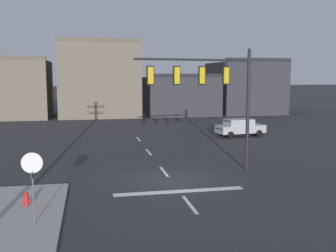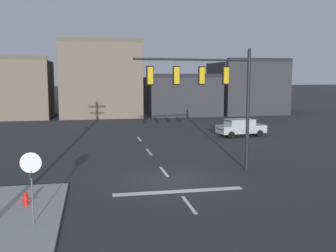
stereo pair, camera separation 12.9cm
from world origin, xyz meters
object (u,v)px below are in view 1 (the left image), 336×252
stop_sign (32,171)px  fire_hydrant (26,202)px  signal_mast_near_side (212,87)px  car_lot_nearside (240,127)px

stop_sign → fire_hydrant: (-0.61, 2.21, -1.82)m
signal_mast_near_side → stop_sign: 11.32m
signal_mast_near_side → fire_hydrant: size_ratio=9.52×
stop_sign → car_lot_nearside: stop_sign is taller
signal_mast_near_side → car_lot_nearside: size_ratio=1.55×
stop_sign → fire_hydrant: bearing=105.5°
signal_mast_near_side → fire_hydrant: bearing=-155.5°
car_lot_nearside → stop_sign: bearing=-129.2°
signal_mast_near_side → car_lot_nearside: 14.96m
stop_sign → car_lot_nearside: bearing=50.8°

